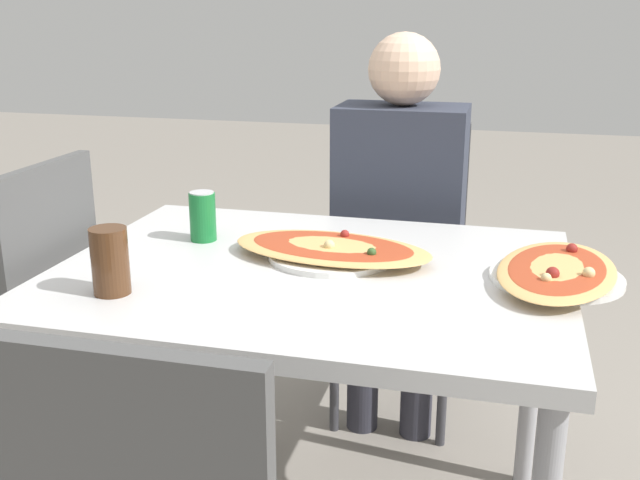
# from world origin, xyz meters

# --- Properties ---
(dining_table) EXTENTS (1.14, 0.89, 0.74)m
(dining_table) POSITION_xyz_m (0.00, 0.00, 0.67)
(dining_table) COLOR silver
(dining_table) RESTS_ON ground_plane
(chair_far_seated) EXTENTS (0.40, 0.40, 0.95)m
(chair_far_seated) POSITION_xyz_m (0.10, 0.78, 0.53)
(chair_far_seated) COLOR #4C4C4C
(chair_far_seated) RESTS_ON ground_plane
(chair_side_left) EXTENTS (0.40, 0.40, 0.95)m
(chair_side_left) POSITION_xyz_m (-0.76, -0.04, 0.53)
(chair_side_left) COLOR #4C4C4C
(chair_side_left) RESTS_ON ground_plane
(person_seated) EXTENTS (0.38, 0.27, 1.24)m
(person_seated) POSITION_xyz_m (0.10, 0.66, 0.73)
(person_seated) COLOR #2D2D38
(person_seated) RESTS_ON ground_plane
(pizza_main) EXTENTS (0.51, 0.31, 0.05)m
(pizza_main) POSITION_xyz_m (0.03, 0.08, 0.76)
(pizza_main) COLOR white
(pizza_main) RESTS_ON dining_table
(soda_can) EXTENTS (0.07, 0.07, 0.12)m
(soda_can) POSITION_xyz_m (-0.32, 0.14, 0.80)
(soda_can) COLOR #197233
(soda_can) RESTS_ON dining_table
(drink_glass) EXTENTS (0.08, 0.08, 0.14)m
(drink_glass) POSITION_xyz_m (-0.36, -0.25, 0.81)
(drink_glass) COLOR #4C2D19
(drink_glass) RESTS_ON dining_table
(pizza_second) EXTENTS (0.31, 0.46, 0.05)m
(pizza_second) POSITION_xyz_m (0.53, 0.05, 0.76)
(pizza_second) COLOR white
(pizza_second) RESTS_ON dining_table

